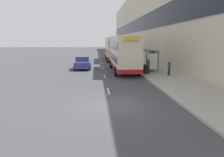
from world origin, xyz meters
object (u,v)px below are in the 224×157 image
pedestrian_4 (136,60)px  litter_bin (146,69)px  pedestrian_2 (154,59)px  double_decker_bus_near (124,53)px  pedestrian_1 (148,66)px  car_0 (83,63)px  pedestrian_at_shelter (150,59)px  double_decker_bus_ahead (113,49)px  pedestrian_3 (169,68)px  bus_shelter (150,56)px

pedestrian_4 → litter_bin: pedestrian_4 is taller
litter_bin → pedestrian_2: bearing=67.6°
double_decker_bus_near → pedestrian_1: 3.85m
double_decker_bus_near → litter_bin: 3.85m
car_0 → pedestrian_1: pedestrian_1 is taller
double_decker_bus_near → litter_bin: double_decker_bus_near is taller
pedestrian_at_shelter → pedestrian_4: pedestrian_at_shelter is taller
double_decker_bus_ahead → double_decker_bus_near: bearing=-89.8°
double_decker_bus_near → pedestrian_3: (4.33, -3.92, -1.33)m
double_decker_bus_ahead → car_0: double_decker_bus_ahead is taller
pedestrian_4 → pedestrian_2: bearing=13.5°
double_decker_bus_near → pedestrian_4: size_ratio=6.16×
double_decker_bus_ahead → litter_bin: 16.46m
pedestrian_at_shelter → pedestrian_4: (-2.20, -0.50, -0.01)m
double_decker_bus_ahead → pedestrian_1: double_decker_bus_ahead is taller
car_0 → pedestrian_1: size_ratio=2.45×
pedestrian_1 → pedestrian_2: pedestrian_2 is taller
double_decker_bus_ahead → pedestrian_2: 9.96m
litter_bin → double_decker_bus_ahead: bearing=97.4°
car_0 → pedestrian_3: 11.46m
pedestrian_2 → litter_bin: bearing=-112.4°
pedestrian_4 → pedestrian_3: bearing=-77.5°
pedestrian_at_shelter → pedestrian_4: bearing=-167.3°
double_decker_bus_near → pedestrian_at_shelter: double_decker_bus_near is taller
bus_shelter → double_decker_bus_near: (-3.30, 0.11, 0.41)m
car_0 → double_decker_bus_near: bearing=154.0°
pedestrian_1 → pedestrian_2: size_ratio=0.98×
double_decker_bus_ahead → pedestrian_4: (2.51, -8.97, -1.30)m
car_0 → bus_shelter: bearing=162.8°
double_decker_bus_ahead → pedestrian_2: (5.41, -8.27, -1.24)m
pedestrian_3 → pedestrian_2: bearing=83.5°
double_decker_bus_ahead → pedestrian_3: 17.95m
double_decker_bus_ahead → pedestrian_at_shelter: size_ratio=6.62×
pedestrian_2 → bus_shelter: bearing=-111.4°
car_0 → pedestrian_2: bearing=-165.9°
pedestrian_4 → litter_bin: bearing=-93.1°
double_decker_bus_near → car_0: size_ratio=2.39×
pedestrian_2 → pedestrian_1: bearing=-110.5°
double_decker_bus_near → pedestrian_at_shelter: 6.93m
double_decker_bus_near → pedestrian_4: double_decker_bus_near is taller
bus_shelter → pedestrian_3: bus_shelter is taller
bus_shelter → double_decker_bus_ahead: (-3.35, 13.54, 0.41)m
pedestrian_1 → litter_bin: bearing=-166.4°
double_decker_bus_near → pedestrian_2: bearing=43.9°
pedestrian_1 → pedestrian_4: (0.05, 7.20, -0.04)m
pedestrian_3 → car_0: bearing=145.8°
car_0 → pedestrian_1: bearing=145.3°
car_0 → pedestrian_1: (7.56, -5.24, 0.18)m
double_decker_bus_near → car_0: bearing=154.0°
pedestrian_at_shelter → pedestrian_1: pedestrian_1 is taller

